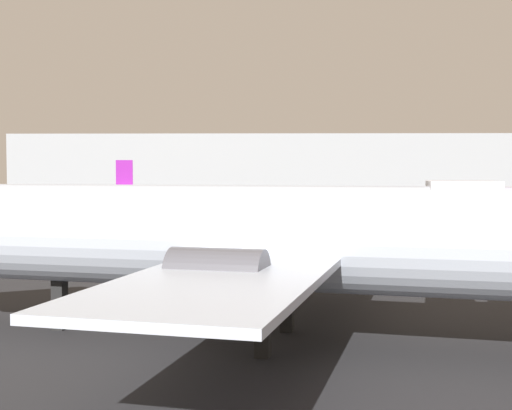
{
  "coord_description": "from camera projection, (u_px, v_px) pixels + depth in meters",
  "views": [
    {
      "loc": [
        2.3,
        -8.49,
        6.49
      ],
      "look_at": [
        1.38,
        36.23,
        4.31
      ],
      "focal_mm": 49.09,
      "sensor_mm": 36.0,
      "label": 1
    }
  ],
  "objects": [
    {
      "name": "airplane_at_gate",
      "position": [
        251.0,
        238.0,
        26.36
      ],
      "size": [
        33.16,
        26.09,
        11.43
      ],
      "rotation": [
        0.0,
        0.0,
        2.91
      ],
      "color": "#B2BCCC",
      "rests_on": "ground_plane"
    },
    {
      "name": "airplane_far_left",
      "position": [
        198.0,
        196.0,
        98.57
      ],
      "size": [
        28.94,
        21.65,
        8.01
      ],
      "rotation": [
        0.0,
        0.0,
        0.08
      ],
      "color": "white",
      "rests_on": "ground_plane"
    },
    {
      "name": "terminal_building",
      "position": [
        263.0,
        170.0,
        140.04
      ],
      "size": [
        93.3,
        27.47,
        13.26
      ],
      "primitive_type": "cube",
      "color": "#999EA3",
      "rests_on": "ground_plane"
    }
  ]
}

